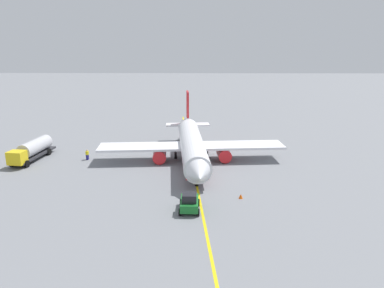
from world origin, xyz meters
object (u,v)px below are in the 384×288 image
at_px(refueling_worker, 87,155).
at_px(safety_cone_nose, 241,196).
at_px(airplane, 192,145).
at_px(pushback_tug, 189,202).
at_px(fuel_tanker, 32,150).

xyz_separation_m(refueling_worker, safety_cone_nose, (15.31, 23.42, -0.53)).
xyz_separation_m(airplane, pushback_tug, (18.35, 0.04, -1.66)).
height_order(refueling_worker, safety_cone_nose, refueling_worker).
distance_m(refueling_worker, safety_cone_nose, 27.98).
bearing_deg(safety_cone_nose, fuel_tanker, -115.01).
relative_size(fuel_tanker, pushback_tug, 2.98).
xyz_separation_m(fuel_tanker, safety_cone_nose, (15.09, 32.35, -1.44)).
xyz_separation_m(pushback_tug, safety_cone_nose, (-3.54, 6.21, -0.72)).
bearing_deg(pushback_tug, airplane, -179.89).
distance_m(fuel_tanker, refueling_worker, 8.99).
xyz_separation_m(fuel_tanker, refueling_worker, (-0.21, 8.94, -0.91)).
distance_m(fuel_tanker, safety_cone_nose, 35.73).
height_order(airplane, fuel_tanker, airplane).
distance_m(pushback_tug, refueling_worker, 25.52).
bearing_deg(fuel_tanker, airplane, 89.37).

